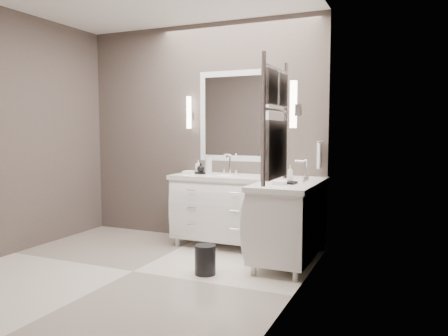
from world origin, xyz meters
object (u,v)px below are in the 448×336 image
at_px(towel_ladder, 275,129).
at_px(waste_bin, 205,260).
at_px(vanity_right, 290,216).
at_px(vanity_back, 225,206).

distance_m(towel_ladder, waste_bin, 1.64).
relative_size(vanity_right, towel_ladder, 1.38).
bearing_deg(vanity_right, waste_bin, -132.60).
xyz_separation_m(vanity_right, towel_ladder, (0.23, -1.30, 0.91)).
bearing_deg(waste_bin, vanity_back, 103.08).
distance_m(vanity_right, towel_ladder, 1.60).
relative_size(vanity_back, waste_bin, 4.37).
xyz_separation_m(vanity_back, vanity_right, (0.88, -0.33, 0.00)).
bearing_deg(towel_ladder, waste_bin, 144.95).
bearing_deg(vanity_right, towel_ladder, -80.16).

